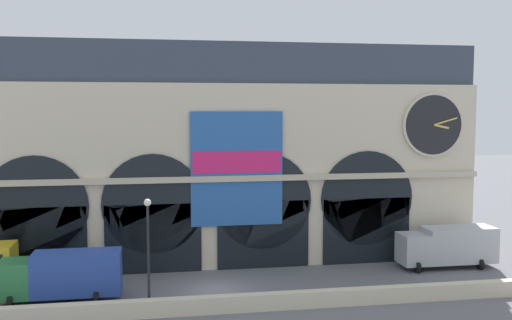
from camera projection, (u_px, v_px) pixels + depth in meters
name	position (u px, v px, depth m)	size (l,w,h in m)	color
ground_plane	(216.00, 290.00, 38.82)	(200.00, 200.00, 0.00)	slate
quay_parapet_wall	(223.00, 304.00, 34.60)	(90.00, 0.70, 1.03)	beige
station_building	(207.00, 158.00, 45.18)	(43.13, 4.91, 17.28)	beige
box_truck_midwest	(63.00, 275.00, 36.64)	(7.50, 2.91, 3.12)	#2D7A42
box_truck_east	(448.00, 246.00, 44.36)	(7.50, 2.91, 3.12)	#ADB2B7
street_lamp_quayside	(148.00, 240.00, 34.30)	(0.44, 0.44, 6.90)	black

